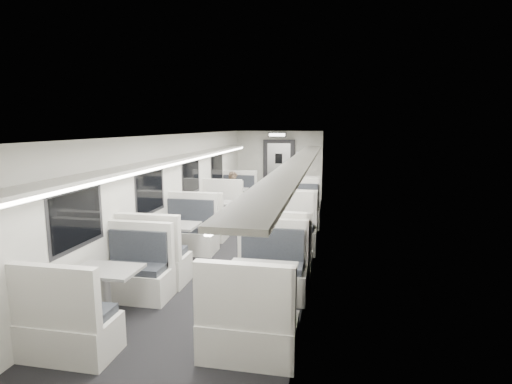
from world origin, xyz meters
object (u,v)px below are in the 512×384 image
at_px(booth_left_c, 173,244).
at_px(vestibule_door, 279,170).
at_px(booth_left_a, 231,202).
at_px(passenger, 233,197).
at_px(booth_right_b, 294,219).
at_px(booth_right_c, 283,243).
at_px(booth_left_b, 214,216).
at_px(booth_right_d, 261,294).
at_px(exit_sign, 277,135).
at_px(booth_right_a, 301,204).
at_px(booth_left_d, 107,295).

xyz_separation_m(booth_left_c, vestibule_door, (1.00, 7.09, 0.63)).
bearing_deg(booth_left_a, vestibule_door, 70.27).
bearing_deg(vestibule_door, passenger, -101.07).
distance_m(booth_right_b, booth_right_c, 2.07).
bearing_deg(booth_left_b, booth_right_c, -47.22).
height_order(booth_left_a, booth_right_d, booth_left_a).
xyz_separation_m(booth_right_c, vestibule_door, (-1.00, 6.70, 0.62)).
bearing_deg(booth_right_b, exit_sign, 103.55).
distance_m(booth_left_b, exit_sign, 4.59).
bearing_deg(vestibule_door, booth_right_a, -68.49).
relative_size(booth_left_c, exit_sign, 3.66).
height_order(booth_right_b, vestibule_door, vestibule_door).
distance_m(booth_left_d, booth_right_d, 2.04).
height_order(booth_left_c, booth_left_d, booth_left_c).
distance_m(booth_left_d, booth_right_b, 5.09).
xyz_separation_m(booth_left_d, booth_right_b, (2.00, 4.68, 0.04)).
relative_size(booth_left_d, passenger, 1.54).
height_order(booth_left_d, booth_right_c, booth_right_c).
distance_m(booth_left_a, vestibule_door, 3.03).
bearing_deg(booth_left_a, booth_right_c, -62.95).
bearing_deg(booth_right_a, exit_sign, 116.02).
bearing_deg(booth_left_b, passenger, 72.18).
bearing_deg(booth_right_d, exit_sign, 96.75).
distance_m(booth_right_a, booth_right_b, 2.10).
distance_m(booth_left_a, booth_left_d, 6.53).
distance_m(booth_left_a, passenger, 0.96).
bearing_deg(booth_left_d, booth_right_c, 52.62).
height_order(booth_right_b, booth_right_c, booth_right_c).
height_order(booth_right_a, exit_sign, exit_sign).
distance_m(booth_left_c, passenger, 3.46).
relative_size(booth_left_c, booth_right_b, 0.97).
relative_size(booth_left_d, booth_right_d, 0.97).
bearing_deg(booth_right_a, passenger, -146.85).
height_order(booth_right_b, booth_right_d, booth_right_b).
height_order(booth_left_c, booth_right_c, booth_right_c).
bearing_deg(booth_right_d, passenger, 107.98).
xyz_separation_m(booth_left_b, booth_right_b, (2.00, -0.10, 0.04)).
bearing_deg(booth_right_b, booth_left_a, 137.22).
bearing_deg(passenger, booth_right_c, -77.35).
xyz_separation_m(booth_right_c, booth_right_d, (0.00, -2.24, -0.03)).
bearing_deg(booth_left_c, booth_left_b, 90.00).
height_order(booth_left_b, booth_right_a, booth_left_b).
height_order(booth_left_b, booth_left_c, booth_left_c).
xyz_separation_m(booth_left_c, booth_right_c, (2.00, 0.39, 0.02)).
height_order(booth_left_d, booth_right_b, booth_right_b).
xyz_separation_m(booth_left_a, booth_right_d, (2.00, -6.15, -0.01)).
bearing_deg(booth_left_c, booth_left_a, 90.00).
height_order(booth_left_c, exit_sign, exit_sign).
height_order(booth_left_d, exit_sign, exit_sign).
bearing_deg(booth_left_b, booth_right_a, 45.09).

